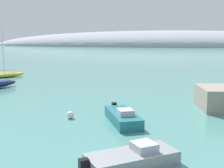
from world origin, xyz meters
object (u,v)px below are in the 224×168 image
object	(u,v)px
motorboat_grey_outer	(132,158)
mooring_buoy_white	(70,115)
sailboat_yellow_near_shore	(4,75)
motorboat_teal_foreground	(123,117)

from	to	relation	value
motorboat_grey_outer	mooring_buoy_white	world-z (taller)	motorboat_grey_outer
sailboat_yellow_near_shore	mooring_buoy_white	world-z (taller)	sailboat_yellow_near_shore
motorboat_teal_foreground	motorboat_grey_outer	xyz separation A→B (m)	(2.14, -7.06, -0.07)
motorboat_teal_foreground	motorboat_grey_outer	distance (m)	7.38
sailboat_yellow_near_shore	motorboat_teal_foreground	world-z (taller)	sailboat_yellow_near_shore
motorboat_teal_foreground	mooring_buoy_white	xyz separation A→B (m)	(-4.18, 0.02, -0.15)
sailboat_yellow_near_shore	mooring_buoy_white	bearing A→B (deg)	77.23
sailboat_yellow_near_shore	motorboat_grey_outer	world-z (taller)	sailboat_yellow_near_shore
motorboat_grey_outer	motorboat_teal_foreground	bearing A→B (deg)	66.00
motorboat_grey_outer	mooring_buoy_white	size ratio (longest dim) A/B	8.25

